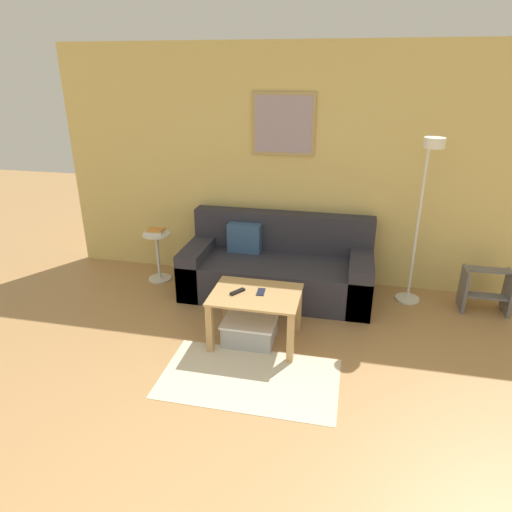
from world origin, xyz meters
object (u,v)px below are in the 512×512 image
storage_bin (250,330)px  book_stack (155,231)px  floor_lamp (424,200)px  remote_control (238,292)px  side_table (158,252)px  coffee_table (256,304)px  cell_phone (261,292)px  step_stool (486,289)px  couch (277,268)px

storage_bin → book_stack: size_ratio=2.11×
floor_lamp → remote_control: bearing=-148.3°
floor_lamp → book_stack: bearing=178.5°
floor_lamp → side_table: floor_lamp is taller
coffee_table → side_table: 1.71m
coffee_table → side_table: (-1.37, 1.02, -0.04)m
coffee_table → cell_phone: bearing=39.9°
side_table → storage_bin: bearing=-38.1°
storage_bin → side_table: (-1.32, 1.04, 0.23)m
storage_bin → step_stool: (2.19, 1.05, 0.13)m
storage_bin → floor_lamp: 2.04m
coffee_table → floor_lamp: (1.41, 0.96, 0.77)m
cell_phone → step_stool: (2.10, 1.00, -0.24)m
couch → cell_phone: size_ratio=14.19×
couch → coffee_table: (-0.02, -0.99, 0.09)m
floor_lamp → couch: bearing=178.5°
side_table → cell_phone: (1.41, -0.99, 0.14)m
coffee_table → book_stack: (-1.39, 1.03, 0.22)m
couch → step_stool: size_ratio=4.41×
storage_bin → side_table: side_table is taller
storage_bin → cell_phone: 0.38m
step_stool → storage_bin: bearing=-154.4°
side_table → remote_control: (1.21, -1.04, 0.15)m
coffee_table → book_stack: size_ratio=3.48×
remote_control → step_stool: (2.30, 1.05, -0.25)m
couch → remote_control: 1.04m
floor_lamp → book_stack: (-2.80, 0.07, -0.55)m
storage_bin → book_stack: bearing=142.0°
couch → storage_bin: size_ratio=4.23×
cell_phone → coffee_table: bearing=-143.6°
side_table → book_stack: bearing=147.6°
storage_bin → side_table: bearing=141.9°
couch → book_stack: 1.44m
coffee_table → side_table: side_table is taller
coffee_table → remote_control: 0.20m
remote_control → cell_phone: size_ratio=1.07×
side_table → remote_control: side_table is taller
floor_lamp → side_table: (-2.79, 0.06, -0.80)m
couch → floor_lamp: bearing=-1.5°
step_stool → book_stack: bearing=-179.9°
couch → remote_control: couch is taller
storage_bin → book_stack: book_stack is taller
remote_control → book_stack: bearing=173.1°
couch → storage_bin: bearing=-94.1°
storage_bin → remote_control: (-0.11, -0.00, 0.37)m
side_table → step_stool: side_table is taller
couch → step_stool: couch is taller
coffee_table → side_table: bearing=143.4°
side_table → remote_control: size_ratio=3.76×
side_table → book_stack: size_ratio=2.54×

